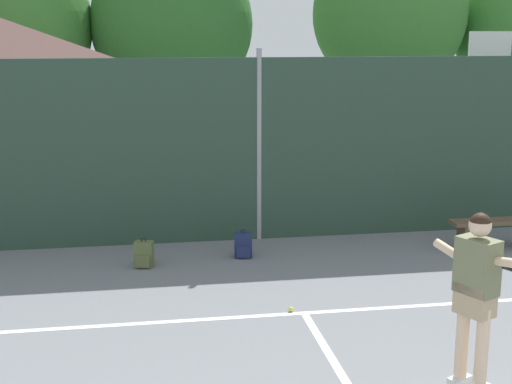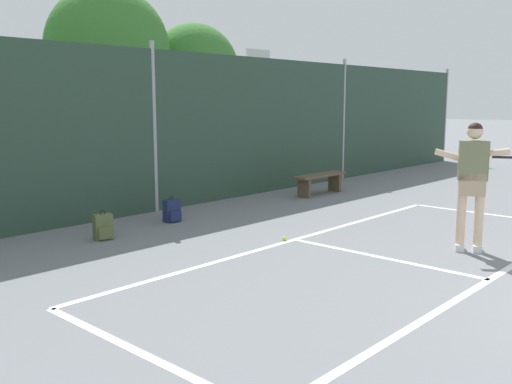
{
  "view_description": "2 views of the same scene",
  "coord_description": "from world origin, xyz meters",
  "px_view_note": "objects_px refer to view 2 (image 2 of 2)",
  "views": [
    {
      "loc": [
        -2.05,
        -3.07,
        3.56
      ],
      "look_at": [
        -0.31,
        7.42,
        1.19
      ],
      "focal_mm": 50.93,
      "sensor_mm": 36.0,
      "label": 1
    },
    {
      "loc": [
        -6.86,
        0.06,
        2.15
      ],
      "look_at": [
        -0.96,
        5.45,
        0.88
      ],
      "focal_mm": 40.12,
      "sensor_mm": 36.0,
      "label": 2
    }
  ],
  "objects_px": {
    "tennis_player": "(473,175)",
    "backpack_olive": "(103,227)",
    "basketball_hoop": "(257,95)",
    "tennis_ball": "(285,239)",
    "backpack_navy": "(172,211)",
    "courtside_bench": "(320,179)"
  },
  "relations": [
    {
      "from": "backpack_olive",
      "to": "courtside_bench",
      "type": "relative_size",
      "value": 0.29
    },
    {
      "from": "tennis_player",
      "to": "tennis_ball",
      "type": "xyz_separation_m",
      "value": [
        -1.35,
        2.36,
        -1.08
      ]
    },
    {
      "from": "backpack_olive",
      "to": "backpack_navy",
      "type": "relative_size",
      "value": 1.0
    },
    {
      "from": "tennis_ball",
      "to": "backpack_navy",
      "type": "bearing_deg",
      "value": 96.43
    },
    {
      "from": "basketball_hoop",
      "to": "tennis_ball",
      "type": "xyz_separation_m",
      "value": [
        -5.19,
        -5.31,
        -2.28
      ]
    },
    {
      "from": "backpack_olive",
      "to": "tennis_ball",
      "type": "bearing_deg",
      "value": -49.43
    },
    {
      "from": "tennis_player",
      "to": "tennis_ball",
      "type": "distance_m",
      "value": 2.93
    },
    {
      "from": "basketball_hoop",
      "to": "tennis_ball",
      "type": "distance_m",
      "value": 7.76
    },
    {
      "from": "tennis_ball",
      "to": "basketball_hoop",
      "type": "bearing_deg",
      "value": 45.62
    },
    {
      "from": "courtside_bench",
      "to": "tennis_player",
      "type": "bearing_deg",
      "value": -119.94
    },
    {
      "from": "basketball_hoop",
      "to": "backpack_navy",
      "type": "xyz_separation_m",
      "value": [
        -5.46,
        -2.9,
        -2.12
      ]
    },
    {
      "from": "tennis_ball",
      "to": "courtside_bench",
      "type": "distance_m",
      "value": 4.6
    },
    {
      "from": "backpack_olive",
      "to": "backpack_navy",
      "type": "distance_m",
      "value": 1.6
    },
    {
      "from": "tennis_player",
      "to": "backpack_olive",
      "type": "bearing_deg",
      "value": 125.23
    },
    {
      "from": "tennis_ball",
      "to": "courtside_bench",
      "type": "height_order",
      "value": "courtside_bench"
    },
    {
      "from": "backpack_olive",
      "to": "backpack_navy",
      "type": "height_order",
      "value": "same"
    },
    {
      "from": "tennis_ball",
      "to": "backpack_navy",
      "type": "height_order",
      "value": "backpack_navy"
    },
    {
      "from": "tennis_player",
      "to": "backpack_olive",
      "type": "xyz_separation_m",
      "value": [
        -3.2,
        4.53,
        -0.92
      ]
    },
    {
      "from": "courtside_bench",
      "to": "backpack_olive",
      "type": "bearing_deg",
      "value": -179.17
    },
    {
      "from": "tennis_ball",
      "to": "backpack_olive",
      "type": "height_order",
      "value": "backpack_olive"
    },
    {
      "from": "basketball_hoop",
      "to": "courtside_bench",
      "type": "bearing_deg",
      "value": -111.26
    },
    {
      "from": "tennis_ball",
      "to": "backpack_navy",
      "type": "relative_size",
      "value": 0.14
    }
  ]
}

